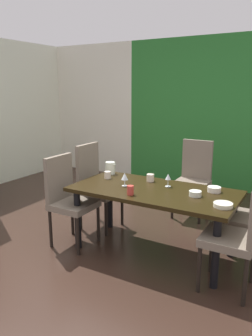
# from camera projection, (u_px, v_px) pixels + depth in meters

# --- Properties ---
(ground_plane) EXTENTS (5.92, 5.98, 0.02)m
(ground_plane) POSITION_uv_depth(u_px,v_px,m) (87.00, 245.00, 3.73)
(ground_plane) COLOR #312019
(back_panel_interior) EXTENTS (1.92, 0.10, 2.59)m
(back_panel_interior) POSITION_uv_depth(u_px,v_px,m) (92.00, 110.00, 6.87)
(back_panel_interior) COLOR silver
(back_panel_interior) RESTS_ON ground_plane
(garden_window_panel) EXTENTS (3.99, 0.10, 2.59)m
(garden_window_panel) POSITION_uv_depth(u_px,v_px,m) (238.00, 115.00, 5.44)
(garden_window_panel) COLOR #29722D
(garden_window_panel) RESTS_ON ground_plane
(dining_table) EXTENTS (1.71, 0.85, 0.71)m
(dining_table) POSITION_uv_depth(u_px,v_px,m) (154.00, 197.00, 3.42)
(dining_table) COLOR black
(dining_table) RESTS_ON ground_plane
(chair_head_far) EXTENTS (0.44, 0.45, 1.04)m
(chair_head_far) POSITION_uv_depth(u_px,v_px,m) (194.00, 175.00, 4.49)
(chair_head_far) COLOR #726556
(chair_head_far) RESTS_ON ground_plane
(chair_left_near) EXTENTS (0.45, 0.44, 1.01)m
(chair_left_near) POSITION_uv_depth(u_px,v_px,m) (68.00, 196.00, 3.66)
(chair_left_near) COLOR #726556
(chair_left_near) RESTS_ON ground_plane
(chair_right_far) EXTENTS (0.44, 0.44, 0.93)m
(chair_right_far) POSITION_uv_depth(u_px,v_px,m) (250.00, 213.00, 3.22)
(chair_right_far) COLOR #726556
(chair_right_far) RESTS_ON ground_plane
(chair_right_near) EXTENTS (0.44, 0.44, 0.98)m
(chair_right_near) POSITION_uv_depth(u_px,v_px,m) (239.00, 232.00, 2.76)
(chair_right_near) COLOR #726556
(chair_right_near) RESTS_ON ground_plane
(chair_left_far) EXTENTS (0.45, 0.44, 1.06)m
(chair_left_far) POSITION_uv_depth(u_px,v_px,m) (95.00, 183.00, 4.11)
(chair_left_far) COLOR #726556
(chair_left_far) RESTS_ON ground_plane
(wine_glass_left) EXTENTS (0.06, 0.06, 0.14)m
(wine_glass_left) POSITION_uv_depth(u_px,v_px,m) (168.00, 177.00, 3.47)
(wine_glass_left) COLOR silver
(wine_glass_left) RESTS_ON dining_table
(wine_glass_front) EXTENTS (0.07, 0.07, 0.14)m
(wine_glass_front) POSITION_uv_depth(u_px,v_px,m) (125.00, 177.00, 3.49)
(wine_glass_front) COLOR silver
(wine_glass_front) RESTS_ON dining_table
(serving_bowl_near_shelf) EXTENTS (0.17, 0.17, 0.04)m
(serving_bowl_near_shelf) POSITION_uv_depth(u_px,v_px,m) (223.00, 205.00, 2.89)
(serving_bowl_near_shelf) COLOR #EBE9CA
(serving_bowl_near_shelf) RESTS_ON dining_table
(serving_bowl_rear) EXTENTS (0.14, 0.14, 0.05)m
(serving_bowl_rear) POSITION_uv_depth(u_px,v_px,m) (214.00, 189.00, 3.31)
(serving_bowl_rear) COLOR white
(serving_bowl_rear) RESTS_ON dining_table
(serving_bowl_east) EXTENTS (0.12, 0.12, 0.05)m
(serving_bowl_east) POSITION_uv_depth(u_px,v_px,m) (195.00, 194.00, 3.18)
(serving_bowl_east) COLOR silver
(serving_bowl_east) RESTS_ON dining_table
(cup_south) EXTENTS (0.07, 0.07, 0.09)m
(cup_south) POSITION_uv_depth(u_px,v_px,m) (130.00, 190.00, 3.22)
(cup_south) COLOR #BA392F
(cup_south) RESTS_ON dining_table
(cup_near_window) EXTENTS (0.08, 0.08, 0.08)m
(cup_near_window) POSITION_uv_depth(u_px,v_px,m) (150.00, 178.00, 3.68)
(cup_near_window) COLOR beige
(cup_near_window) RESTS_ON dining_table
(cup_corner) EXTENTS (0.08, 0.08, 0.08)m
(cup_corner) POSITION_uv_depth(u_px,v_px,m) (108.00, 175.00, 3.80)
(cup_corner) COLOR silver
(cup_corner) RESTS_ON dining_table
(pitcher_right) EXTENTS (0.13, 0.12, 0.15)m
(pitcher_right) POSITION_uv_depth(u_px,v_px,m) (110.00, 168.00, 4.00)
(pitcher_right) COLOR white
(pitcher_right) RESTS_ON dining_table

